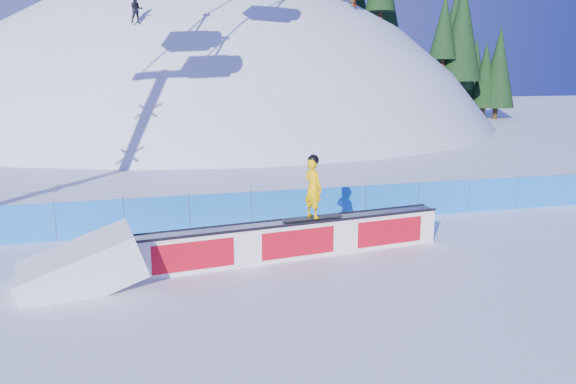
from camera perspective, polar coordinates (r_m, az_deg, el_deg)
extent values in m
plane|color=silver|center=(15.35, 10.68, -7.28)|extent=(160.00, 160.00, 0.00)
sphere|color=white|center=(60.02, -7.51, -10.35)|extent=(64.00, 64.00, 64.00)
cylinder|color=#332214|center=(59.80, 4.91, 18.70)|extent=(0.50, 0.50, 1.40)
cylinder|color=#332214|center=(63.00, 6.36, 16.93)|extent=(0.50, 0.50, 1.40)
cylinder|color=#332214|center=(63.47, 7.39, 16.19)|extent=(0.50, 0.50, 1.40)
cylinder|color=#332214|center=(62.28, 9.44, 15.41)|extent=(0.50, 0.50, 1.40)
cylinder|color=#332214|center=(64.63, 10.07, 13.94)|extent=(0.50, 0.50, 1.40)
cone|color=black|center=(64.92, 10.22, 17.86)|extent=(3.38, 3.38, 7.68)
cylinder|color=#332214|center=(59.96, 13.88, 12.75)|extent=(0.50, 0.50, 1.40)
cone|color=black|center=(60.13, 14.07, 16.40)|extent=(2.85, 2.85, 6.47)
cylinder|color=#332214|center=(59.08, 17.81, 8.60)|extent=(0.50, 0.50, 1.40)
cone|color=black|center=(58.99, 18.07, 12.52)|extent=(3.04, 3.04, 6.90)
cylinder|color=#332214|center=(66.15, 14.78, 8.64)|extent=(0.50, 0.50, 1.40)
cone|color=black|center=(66.04, 14.98, 12.19)|extent=(3.08, 3.08, 6.99)
cylinder|color=#332214|center=(61.39, 20.35, 7.43)|extent=(0.50, 0.50, 1.40)
cone|color=black|center=(61.22, 20.72, 12.24)|extent=(4.01, 4.01, 9.11)
cylinder|color=#332214|center=(68.33, 17.07, 8.09)|extent=(0.50, 0.50, 1.40)
cone|color=black|center=(68.19, 17.29, 11.43)|extent=(2.99, 2.99, 6.79)
cylinder|color=#332214|center=(69.07, 17.11, 8.13)|extent=(0.50, 0.50, 1.40)
cone|color=black|center=(68.93, 17.38, 12.28)|extent=(3.88, 3.88, 8.82)
cube|color=blue|center=(19.16, 5.07, -1.26)|extent=(22.00, 0.03, 1.20)
cylinder|color=#404F73|center=(18.29, -22.59, -2.69)|extent=(0.05, 0.05, 1.30)
cylinder|color=#404F73|center=(18.10, -16.32, -2.38)|extent=(0.05, 0.05, 1.30)
cylinder|color=#404F73|center=(18.13, -10.00, -2.03)|extent=(0.05, 0.05, 1.30)
cylinder|color=#404F73|center=(18.39, -3.78, -1.67)|extent=(0.05, 0.05, 1.30)
cylinder|color=#404F73|center=(18.85, 2.21, -1.30)|extent=(0.05, 0.05, 1.30)
cylinder|color=#404F73|center=(19.50, 7.84, -0.94)|extent=(0.05, 0.05, 1.30)
cylinder|color=#404F73|center=(20.34, 13.07, -0.60)|extent=(0.05, 0.05, 1.30)
cylinder|color=#404F73|center=(21.32, 17.84, -0.28)|extent=(0.05, 0.05, 1.30)
cylinder|color=#404F73|center=(22.45, 22.17, 0.01)|extent=(0.05, 0.05, 1.30)
cylinder|color=#404F73|center=(23.69, 26.06, 0.27)|extent=(0.05, 0.05, 1.30)
cube|color=white|center=(15.51, 0.66, -4.91)|extent=(8.84, 1.67, 0.99)
cube|color=#979AA5|center=(15.36, 0.66, -3.06)|extent=(8.76, 1.69, 0.04)
cube|color=black|center=(15.10, 1.09, -3.30)|extent=(8.78, 1.16, 0.07)
cube|color=black|center=(15.62, 0.25, -2.76)|extent=(8.78, 1.16, 0.07)
cube|color=red|center=(15.25, 1.07, -5.21)|extent=(8.34, 1.09, 0.75)
cube|color=red|center=(15.76, 0.26, -4.62)|extent=(8.34, 1.09, 0.75)
cube|color=black|center=(15.55, 2.53, -2.64)|extent=(1.74, 0.52, 0.03)
imported|color=#FFBB00|center=(15.36, 2.56, 0.41)|extent=(0.63, 0.72, 1.66)
sphere|color=black|center=(15.21, 2.58, 3.26)|extent=(0.31, 0.31, 0.31)
imported|color=black|center=(37.44, -15.15, 17.49)|extent=(0.86, 0.69, 1.65)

